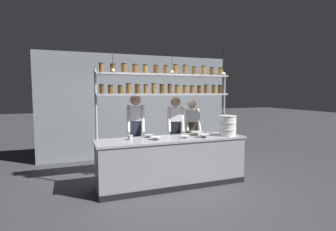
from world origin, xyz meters
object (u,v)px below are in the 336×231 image
(chef_left, at_px, (136,130))
(prep_bowl_near_right, at_px, (156,138))
(prep_bowl_far_left, at_px, (149,136))
(prep_bowl_near_left, at_px, (197,133))
(serving_cup_front, at_px, (130,137))
(chef_center, at_px, (175,130))
(container_stack, at_px, (228,126))
(spice_shelf_unit, at_px, (166,86))
(prep_bowl_center_front, at_px, (204,136))
(prep_bowl_center_back, at_px, (186,137))
(chef_right, at_px, (192,130))

(chef_left, bearing_deg, prep_bowl_near_right, -59.30)
(prep_bowl_far_left, bearing_deg, prep_bowl_near_left, -4.89)
(prep_bowl_near_right, xyz_separation_m, serving_cup_front, (-0.45, 0.16, 0.02))
(chef_center, distance_m, prep_bowl_near_left, 0.54)
(chef_center, xyz_separation_m, prep_bowl_near_right, (-0.66, -0.67, -0.03))
(container_stack, xyz_separation_m, prep_bowl_near_right, (-1.49, 0.07, -0.18))
(spice_shelf_unit, bearing_deg, prep_bowl_center_front, -40.84)
(chef_left, distance_m, prep_bowl_near_left, 1.26)
(chef_center, relative_size, prep_bowl_far_left, 8.92)
(container_stack, xyz_separation_m, prep_bowl_near_left, (-0.55, 0.28, -0.17))
(prep_bowl_near_left, bearing_deg, chef_center, 121.71)
(prep_bowl_center_back, bearing_deg, prep_bowl_far_left, 152.58)
(container_stack, bearing_deg, serving_cup_front, 173.05)
(chef_center, height_order, prep_bowl_far_left, chef_center)
(prep_bowl_center_front, distance_m, prep_bowl_far_left, 1.06)
(prep_bowl_center_front, distance_m, prep_bowl_near_right, 0.94)
(spice_shelf_unit, height_order, serving_cup_front, spice_shelf_unit)
(chef_left, xyz_separation_m, prep_bowl_far_left, (0.16, -0.42, -0.07))
(chef_right, bearing_deg, chef_left, -161.99)
(spice_shelf_unit, xyz_separation_m, prep_bowl_center_front, (0.60, -0.52, -0.96))
(prep_bowl_near_left, distance_m, serving_cup_front, 1.39)
(container_stack, distance_m, prep_bowl_near_left, 0.64)
(container_stack, bearing_deg, chef_left, 155.13)
(spice_shelf_unit, bearing_deg, prep_bowl_near_left, -18.44)
(prep_bowl_near_left, height_order, serving_cup_front, serving_cup_front)
(chef_right, distance_m, prep_bowl_center_back, 1.09)
(chef_left, relative_size, prep_bowl_center_back, 10.15)
(chef_left, distance_m, prep_bowl_center_front, 1.41)
(spice_shelf_unit, height_order, prep_bowl_far_left, spice_shelf_unit)
(spice_shelf_unit, xyz_separation_m, prep_bowl_near_right, (-0.34, -0.41, -0.96))
(prep_bowl_near_right, height_order, prep_bowl_far_left, prep_bowl_near_right)
(chef_left, xyz_separation_m, prep_bowl_near_left, (1.15, -0.51, -0.07))
(prep_bowl_near_left, bearing_deg, prep_bowl_center_back, -146.05)
(chef_left, bearing_deg, chef_center, 11.03)
(chef_center, height_order, chef_right, chef_center)
(prep_bowl_far_left, bearing_deg, container_stack, -13.36)
(spice_shelf_unit, xyz_separation_m, prep_bowl_near_left, (0.60, -0.20, -0.96))
(chef_right, height_order, prep_bowl_near_left, chef_right)
(spice_shelf_unit, relative_size, serving_cup_front, 31.42)
(chef_left, xyz_separation_m, chef_right, (1.37, 0.17, -0.10))
(container_stack, bearing_deg, prep_bowl_center_front, -176.64)
(spice_shelf_unit, bearing_deg, serving_cup_front, -162.59)
(prep_bowl_near_left, bearing_deg, prep_bowl_center_front, -91.36)
(spice_shelf_unit, height_order, prep_bowl_center_front, spice_shelf_unit)
(spice_shelf_unit, relative_size, prep_bowl_far_left, 14.63)
(spice_shelf_unit, height_order, prep_bowl_near_left, spice_shelf_unit)
(prep_bowl_near_right, bearing_deg, container_stack, -2.75)
(chef_left, distance_m, prep_bowl_center_back, 1.09)
(container_stack, height_order, prep_bowl_center_front, container_stack)
(chef_right, xyz_separation_m, prep_bowl_near_right, (-1.16, -0.89, 0.02))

